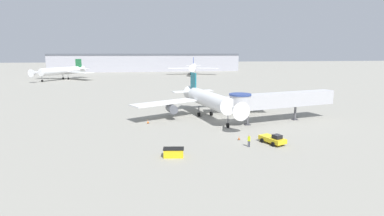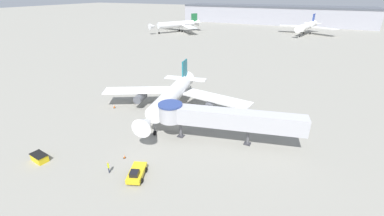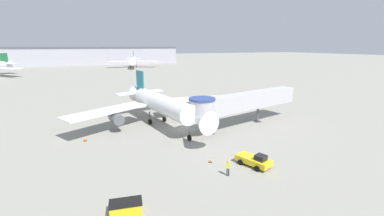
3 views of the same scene
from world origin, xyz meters
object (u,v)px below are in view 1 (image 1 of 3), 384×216
Objects in this scene: main_airplane at (208,100)px; traffic_cone_near_nose at (239,138)px; background_jet_green_tail at (62,71)px; service_container_yellow at (174,152)px; traffic_cone_port_wing at (148,122)px; ground_crew_marshaller at (249,140)px; pushback_tug_yellow at (273,139)px; jet_bridge at (277,100)px; background_jet_blue_tail at (193,67)px.

main_airplane is 17.44m from traffic_cone_near_nose.
service_container_yellow is at bearing -40.48° from background_jet_green_tail.
traffic_cone_port_wing reaches higher than traffic_cone_near_nose.
traffic_cone_near_nose is at bearing 131.94° from ground_crew_marshaller.
traffic_cone_port_wing is (-18.13, 16.55, -0.35)m from pushback_tug_yellow.
pushback_tug_yellow reaches higher than traffic_cone_port_wing.
main_airplane is 113.33m from background_jet_green_tail.
main_airplane is at bearing 131.93° from ground_crew_marshaller.
jet_bridge is at bearing -36.53° from main_airplane.
jet_bridge is 5.27× the size of pushback_tug_yellow.
service_container_yellow is 130.62m from background_jet_green_tail.
background_jet_green_tail reaches higher than traffic_cone_port_wing.
service_container_yellow is 4.87× the size of traffic_cone_near_nose.
jet_bridge reaches higher than ground_crew_marshaller.
ground_crew_marshaller is at bearing -35.56° from background_jet_green_tail.
jet_bridge is at bearing -80.95° from background_jet_blue_tail.
pushback_tug_yellow reaches higher than service_container_yellow.
jet_bridge is at bearing 43.76° from traffic_cone_near_nose.
traffic_cone_near_nose is 0.78× the size of traffic_cone_port_wing.
jet_bridge is 39.58× the size of traffic_cone_near_nose.
pushback_tug_yellow is at bearing -32.80° from traffic_cone_near_nose.
jet_bridge is 0.74× the size of background_jet_green_tail.
jet_bridge is 28.13m from service_container_yellow.
ground_crew_marshaller is (-11.05, -14.47, -3.31)m from jet_bridge.
pushback_tug_yellow is (-6.95, -13.62, -3.64)m from jet_bridge.
service_container_yellow reaches higher than traffic_cone_near_nose.
background_jet_blue_tail is (28.50, 146.66, 4.08)m from service_container_yellow.
service_container_yellow is at bearing 171.10° from pushback_tug_yellow.
main_airplane reaches higher than service_container_yellow.
background_jet_green_tail is at bearing 111.13° from traffic_cone_port_wing.
pushback_tug_yellow is 0.14× the size of background_jet_blue_tail.
traffic_cone_near_nose is at bearing 28.37° from service_container_yellow.
main_airplane is 25.21m from service_container_yellow.
background_jet_blue_tail is (13.16, 143.53, 3.94)m from pushback_tug_yellow.
jet_bridge is (12.45, -6.23, 0.57)m from main_airplane.
background_jet_blue_tail reaches higher than jet_bridge.
background_jet_blue_tail is at bearing 48.48° from background_jet_green_tail.
jet_bridge is 124.90m from background_jet_green_tail.
service_container_yellow is 149.46m from background_jet_blue_tail.
traffic_cone_near_nose is (1.16, -17.05, -3.51)m from main_airplane.
traffic_cone_port_wing is at bearing 135.07° from traffic_cone_near_nose.
background_jet_blue_tail is (31.30, 126.98, 4.29)m from traffic_cone_port_wing.
traffic_cone_port_wing is 22.36m from ground_crew_marshaller.
service_container_yellow is 12.49m from traffic_cone_near_nose.
main_airplane is 13.49m from traffic_cone_port_wing.
traffic_cone_port_wing is at bearing 98.08° from service_container_yellow.
background_jet_green_tail is (-65.12, 106.58, 0.14)m from jet_bridge.
jet_bridge is at bearing 36.93° from service_container_yellow.
service_container_yellow is 19.88m from traffic_cone_port_wing.
background_jet_green_tail is at bearing 114.63° from traffic_cone_near_nose.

